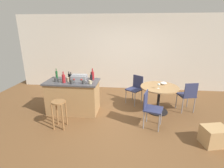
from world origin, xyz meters
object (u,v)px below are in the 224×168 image
toolbox (79,78)px  bottle_2 (57,75)px  bottle_1 (91,78)px  wine_glass (159,85)px  cup_2 (72,82)px  cup_4 (90,82)px  folding_chair_left (188,94)px  bottle_6 (71,77)px  cup_0 (84,82)px  cardboard_box (214,136)px  wooden_stool (59,109)px  bottle_5 (63,77)px  bottle_3 (93,75)px  dining_table (159,93)px  bottle_4 (64,78)px  cup_1 (68,79)px  serving_bowl (163,83)px  cup_3 (56,80)px  kitchen_island (73,96)px  folding_chair_far (150,107)px  bottle_0 (69,76)px  folding_chair_near (135,87)px

toolbox → bottle_2: bottle_2 is taller
bottle_1 → wine_glass: 1.75m
cup_2 → cup_4: cup_2 is taller
bottle_2 → cup_4: (1.04, -0.39, -0.06)m
toolbox → folding_chair_left: bearing=5.8°
bottle_6 → cup_0: bottle_6 is taller
cardboard_box → wine_glass: bearing=129.9°
wooden_stool → bottle_6: (0.00, 0.91, 0.50)m
toolbox → cup_0: toolbox is taller
bottle_5 → cup_2: size_ratio=2.00×
bottle_3 → cup_0: bottle_3 is taller
dining_table → bottle_4: bearing=-171.3°
cup_4 → wine_glass: bearing=8.3°
cup_0 → toolbox: bearing=127.5°
cup_1 → serving_bowl: size_ratio=0.67×
bottle_6 → cup_4: size_ratio=1.87×
dining_table → cup_2: 2.32m
dining_table → cup_4: size_ratio=8.55×
bottle_2 → serving_bowl: (2.94, 0.23, -0.22)m
dining_table → serving_bowl: serving_bowl is taller
cup_0 → wine_glass: size_ratio=0.77×
cup_3 → serving_bowl: 2.89m
wooden_stool → bottle_5: size_ratio=2.72×
folding_chair_left → bottle_4: (-3.26, -0.49, 0.49)m
toolbox → cardboard_box: bearing=-20.4°
wooden_stool → bottle_4: 0.85m
toolbox → cup_0: size_ratio=3.55×
bottle_4 → cup_1: size_ratio=2.39×
cup_0 → cardboard_box: size_ratio=0.24×
kitchen_island → wine_glass: (2.26, 0.05, 0.40)m
folding_chair_far → bottle_5: size_ratio=3.51×
bottle_1 → cup_3: size_ratio=2.20×
toolbox → cup_4: size_ratio=3.37×
bottle_6 → bottle_4: bearing=-112.9°
wooden_stool → cardboard_box: bearing=-4.7°
bottle_1 → cup_2: 0.51m
bottle_3 → bottle_4: size_ratio=1.06×
bottle_0 → cup_3: bearing=-137.8°
bottle_0 → cup_4: 0.74m
kitchen_island → bottle_3: 0.78m
wooden_stool → bottle_0: size_ratio=3.04×
kitchen_island → bottle_3: bottle_3 is taller
folding_chair_near → bottle_2: size_ratio=3.00×
cup_3 → cup_4: (0.93, -0.09, -0.00)m
folding_chair_far → serving_bowl: (0.43, 0.97, 0.28)m
dining_table → cup_0: bearing=-168.1°
cup_4 → cup_0: bearing=179.4°
bottle_0 → bottle_1: 0.65m
bottle_0 → cup_1: bottle_0 is taller
wooden_stool → bottle_0: (-0.07, 0.96, 0.50)m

